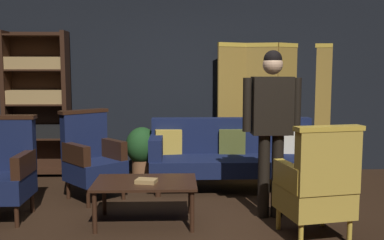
% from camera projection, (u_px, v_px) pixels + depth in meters
% --- Properties ---
extents(ground_plane, '(10.00, 10.00, 0.00)m').
position_uv_depth(ground_plane, '(195.00, 227.00, 4.21)').
color(ground_plane, black).
extents(back_wall, '(7.20, 0.10, 2.80)m').
position_uv_depth(back_wall, '(188.00, 77.00, 6.48)').
color(back_wall, black).
rests_on(back_wall, ground_plane).
extents(folding_screen, '(1.72, 0.34, 1.90)m').
position_uv_depth(folding_screen, '(274.00, 106.00, 6.44)').
color(folding_screen, olive).
rests_on(folding_screen, ground_plane).
extents(bookshelf, '(0.90, 0.32, 2.05)m').
position_uv_depth(bookshelf, '(37.00, 102.00, 6.19)').
color(bookshelf, black).
rests_on(bookshelf, ground_plane).
extents(velvet_couch, '(2.12, 0.78, 0.88)m').
position_uv_depth(velvet_couch, '(233.00, 152.00, 5.62)').
color(velvet_couch, black).
rests_on(velvet_couch, ground_plane).
extents(coffee_table, '(1.00, 0.64, 0.42)m').
position_uv_depth(coffee_table, '(145.00, 186.00, 4.29)').
color(coffee_table, black).
rests_on(coffee_table, ground_plane).
extents(armchair_gilt_accent, '(0.68, 0.67, 1.04)m').
position_uv_depth(armchair_gilt_accent, '(317.00, 185.00, 3.86)').
color(armchair_gilt_accent, gold).
rests_on(armchair_gilt_accent, ground_plane).
extents(armchair_wing_left, '(0.82, 0.81, 1.04)m').
position_uv_depth(armchair_wing_left, '(92.00, 157.00, 5.12)').
color(armchair_wing_left, black).
rests_on(armchair_wing_left, ground_plane).
extents(armchair_wing_right, '(0.60, 0.58, 1.04)m').
position_uv_depth(armchair_wing_right, '(3.00, 171.00, 4.44)').
color(armchair_wing_right, black).
rests_on(armchair_wing_right, ground_plane).
extents(standing_figure, '(0.59, 0.23, 1.70)m').
position_uv_depth(standing_figure, '(272.00, 118.00, 4.40)').
color(standing_figure, black).
rests_on(standing_figure, ground_plane).
extents(potted_plant, '(0.44, 0.44, 0.73)m').
position_uv_depth(potted_plant, '(142.00, 150.00, 5.99)').
color(potted_plant, brown).
rests_on(potted_plant, ground_plane).
extents(book_tan_leather, '(0.22, 0.18, 0.04)m').
position_uv_depth(book_tan_leather, '(146.00, 181.00, 4.22)').
color(book_tan_leather, '#9E7A47').
rests_on(book_tan_leather, coffee_table).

